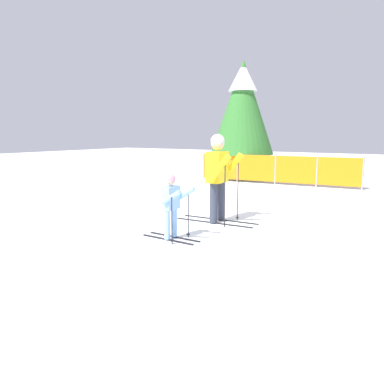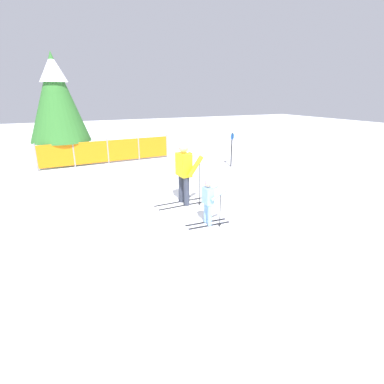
{
  "view_description": "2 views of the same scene",
  "coord_description": "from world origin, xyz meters",
  "views": [
    {
      "loc": [
        3.62,
        -7.1,
        1.86
      ],
      "look_at": [
        -0.01,
        -1.38,
        0.8
      ],
      "focal_mm": 35.0,
      "sensor_mm": 36.0,
      "label": 1
    },
    {
      "loc": [
        -3.39,
        -7.82,
        3.08
      ],
      "look_at": [
        -0.38,
        -1.38,
        0.73
      ],
      "focal_mm": 28.0,
      "sensor_mm": 36.0,
      "label": 2
    }
  ],
  "objects": [
    {
      "name": "ground_plane",
      "position": [
        0.0,
        0.0,
        0.0
      ],
      "size": [
        60.0,
        60.0,
        0.0
      ],
      "primitive_type": "plane",
      "color": "white"
    },
    {
      "name": "conifer_far",
      "position": [
        -2.97,
        7.1,
        2.96
      ],
      "size": [
        2.58,
        2.58,
        4.79
      ],
      "color": "#4C3823",
      "rests_on": "ground_plane"
    },
    {
      "name": "skier_child",
      "position": [
        -0.15,
        -1.84,
        0.69
      ],
      "size": [
        1.11,
        0.55,
        1.17
      ],
      "rotation": [
        0.0,
        0.0,
        -0.03
      ],
      "color": "black",
      "rests_on": "ground_plane"
    },
    {
      "name": "safety_fence",
      "position": [
        -1.13,
        6.08,
        0.58
      ],
      "size": [
        5.94,
        0.46,
        1.15
      ],
      "rotation": [
        0.0,
        0.0,
        0.07
      ],
      "color": "gray",
      "rests_on": "ground_plane"
    },
    {
      "name": "skier_adult",
      "position": [
        -0.09,
        -0.25,
        1.1
      ],
      "size": [
        1.76,
        0.8,
        1.85
      ],
      "rotation": [
        0.0,
        0.0,
        0.05
      ],
      "color": "black",
      "rests_on": "ground_plane"
    }
  ]
}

